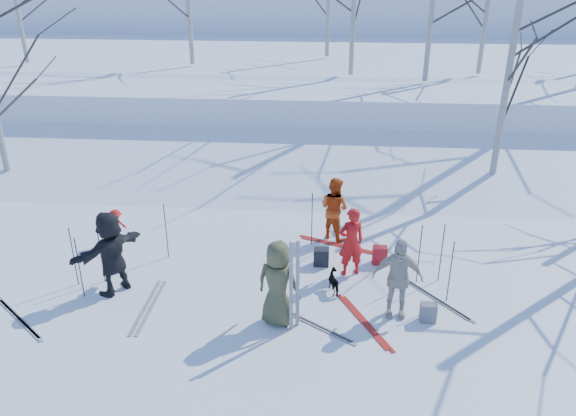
# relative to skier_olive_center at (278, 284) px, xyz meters

# --- Properties ---
(ground) EXTENTS (120.00, 120.00, 0.00)m
(ground) POSITION_rel_skier_olive_center_xyz_m (-0.00, 0.87, -0.85)
(ground) COLOR white
(ground) RESTS_ON ground
(snow_ramp) EXTENTS (70.00, 9.49, 4.12)m
(snow_ramp) POSITION_rel_skier_olive_center_xyz_m (-0.00, 7.87, -0.70)
(snow_ramp) COLOR white
(snow_ramp) RESTS_ON ground
(snow_plateau) EXTENTS (70.00, 18.00, 2.20)m
(snow_plateau) POSITION_rel_skier_olive_center_xyz_m (-0.00, 17.87, 0.15)
(snow_plateau) COLOR white
(snow_plateau) RESTS_ON ground
(far_hill) EXTENTS (90.00, 30.00, 6.00)m
(far_hill) POSITION_rel_skier_olive_center_xyz_m (-0.00, 38.87, 1.15)
(far_hill) COLOR white
(far_hill) RESTS_ON ground
(skier_olive_center) EXTENTS (0.96, 0.77, 1.70)m
(skier_olive_center) POSITION_rel_skier_olive_center_xyz_m (0.00, 0.00, 0.00)
(skier_olive_center) COLOR #444529
(skier_olive_center) RESTS_ON ground
(skier_red_north) EXTENTS (0.66, 0.55, 1.56)m
(skier_red_north) POSITION_rel_skier_olive_center_xyz_m (1.39, 1.88, -0.07)
(skier_red_north) COLOR red
(skier_red_north) RESTS_ON ground
(skier_redor_behind) EXTENTS (0.97, 0.93, 1.57)m
(skier_redor_behind) POSITION_rel_skier_olive_center_xyz_m (1.02, 3.56, -0.07)
(skier_redor_behind) COLOR #C2400E
(skier_redor_behind) RESTS_ON ground
(skier_red_seated) EXTENTS (0.51, 0.64, 0.87)m
(skier_red_seated) POSITION_rel_skier_olive_center_xyz_m (-4.15, 2.87, -0.41)
(skier_red_seated) COLOR red
(skier_red_seated) RESTS_ON ground
(skier_cream_east) EXTENTS (0.98, 0.46, 1.64)m
(skier_cream_east) POSITION_rel_skier_olive_center_xyz_m (2.22, 0.42, -0.03)
(skier_cream_east) COLOR beige
(skier_cream_east) RESTS_ON ground
(skier_grey_west) EXTENTS (1.36, 1.67, 1.79)m
(skier_grey_west) POSITION_rel_skier_olive_center_xyz_m (-3.45, 0.81, 0.04)
(skier_grey_west) COLOR black
(skier_grey_west) RESTS_ON ground
(dog) EXTENTS (0.43, 0.59, 0.45)m
(dog) POSITION_rel_skier_olive_center_xyz_m (1.08, 1.14, -0.62)
(dog) COLOR black
(dog) RESTS_ON ground
(upright_ski_left) EXTENTS (0.07, 0.15, 1.90)m
(upright_ski_left) POSITION_rel_skier_olive_center_xyz_m (0.26, -0.27, 0.10)
(upright_ski_left) COLOR silver
(upright_ski_left) RESTS_ON ground
(upright_ski_right) EXTENTS (0.09, 0.22, 1.89)m
(upright_ski_right) POSITION_rel_skier_olive_center_xyz_m (0.37, -0.17, 0.10)
(upright_ski_right) COLOR silver
(upright_ski_right) RESTS_ON ground
(ski_pair_a) EXTENTS (2.04, 2.09, 0.02)m
(ski_pair_a) POSITION_rel_skier_olive_center_xyz_m (3.10, 1.02, -0.84)
(ski_pair_a) COLOR silver
(ski_pair_a) RESTS_ON ground
(ski_pair_b) EXTENTS (1.73, 2.06, 0.02)m
(ski_pair_b) POSITION_rel_skier_olive_center_xyz_m (1.63, 0.11, -0.84)
(ski_pair_b) COLOR #A61E17
(ski_pair_b) RESTS_ON ground
(ski_pair_c) EXTENTS (0.23, 1.90, 0.02)m
(ski_pair_c) POSITION_rel_skier_olive_center_xyz_m (-2.61, 0.28, -0.84)
(ski_pair_c) COLOR silver
(ski_pair_c) RESTS_ON ground
(ski_pair_d) EXTENTS (2.06, 2.10, 0.02)m
(ski_pair_d) POSITION_rel_skier_olive_center_xyz_m (-4.97, -0.30, -0.84)
(ski_pair_d) COLOR silver
(ski_pair_d) RESTS_ON ground
(ski_pair_e) EXTENTS (1.52, 2.04, 0.02)m
(ski_pair_e) POSITION_rel_skier_olive_center_xyz_m (1.11, 3.16, -0.84)
(ski_pair_e) COLOR #A61E17
(ski_pair_e) RESTS_ON ground
(ski_pair_f) EXTENTS (1.98, 2.09, 0.02)m
(ski_pair_f) POSITION_rel_skier_olive_center_xyz_m (0.65, -0.03, -0.84)
(ski_pair_f) COLOR silver
(ski_pair_f) RESTS_ON ground
(ski_pole_a) EXTENTS (0.02, 0.02, 1.34)m
(ski_pole_a) POSITION_rel_skier_olive_center_xyz_m (1.04, 3.63, -0.18)
(ski_pole_a) COLOR black
(ski_pole_a) RESTS_ON ground
(ski_pole_b) EXTENTS (0.02, 0.02, 1.34)m
(ski_pole_b) POSITION_rel_skier_olive_center_xyz_m (2.81, 1.66, -0.18)
(ski_pole_b) COLOR black
(ski_pole_b) RESTS_ON ground
(ski_pole_c) EXTENTS (0.02, 0.02, 1.34)m
(ski_pole_c) POSITION_rel_skier_olive_center_xyz_m (0.50, 3.16, -0.18)
(ski_pole_c) COLOR black
(ski_pole_c) RESTS_ON ground
(ski_pole_d) EXTENTS (0.02, 0.02, 1.34)m
(ski_pole_d) POSITION_rel_skier_olive_center_xyz_m (-3.83, 1.15, -0.18)
(ski_pole_d) COLOR black
(ski_pole_d) RESTS_ON ground
(ski_pole_e) EXTENTS (0.02, 0.02, 1.34)m
(ski_pole_e) POSITION_rel_skier_olive_center_xyz_m (-4.04, 0.55, -0.18)
(ski_pole_e) COLOR black
(ski_pole_e) RESTS_ON ground
(ski_pole_f) EXTENTS (0.02, 0.02, 1.34)m
(ski_pole_f) POSITION_rel_skier_olive_center_xyz_m (3.28, 1.74, -0.18)
(ski_pole_f) COLOR black
(ski_pole_f) RESTS_ON ground
(ski_pole_g) EXTENTS (0.02, 0.02, 1.34)m
(ski_pole_g) POSITION_rel_skier_olive_center_xyz_m (-2.75, 2.27, -0.18)
(ski_pole_g) COLOR black
(ski_pole_g) RESTS_ON ground
(ski_pole_h) EXTENTS (0.02, 0.02, 1.34)m
(ski_pole_h) POSITION_rel_skier_olive_center_xyz_m (-4.34, 0.97, -0.18)
(ski_pole_h) COLOR black
(ski_pole_h) RESTS_ON ground
(ski_pole_i) EXTENTS (0.02, 0.02, 1.34)m
(ski_pole_i) POSITION_rel_skier_olive_center_xyz_m (3.32, 0.98, -0.18)
(ski_pole_i) COLOR black
(ski_pole_i) RESTS_ON ground
(backpack_red) EXTENTS (0.32, 0.22, 0.42)m
(backpack_red) POSITION_rel_skier_olive_center_xyz_m (2.07, 2.37, -0.64)
(backpack_red) COLOR maroon
(backpack_red) RESTS_ON ground
(backpack_grey) EXTENTS (0.30, 0.20, 0.38)m
(backpack_grey) POSITION_rel_skier_olive_center_xyz_m (2.83, 0.25, -0.66)
(backpack_grey) COLOR slate
(backpack_grey) RESTS_ON ground
(backpack_dark) EXTENTS (0.34, 0.24, 0.40)m
(backpack_dark) POSITION_rel_skier_olive_center_xyz_m (0.76, 2.20, -0.65)
(backpack_dark) COLOR black
(backpack_dark) RESTS_ON ground
(birch_plateau_e) EXTENTS (3.82, 3.82, 4.59)m
(birch_plateau_e) POSITION_rel_skier_olive_center_xyz_m (6.42, 13.32, 3.65)
(birch_plateau_e) COLOR silver
(birch_plateau_e) RESTS_ON snow_plateau
(birch_plateau_f) EXTENTS (3.86, 3.86, 4.66)m
(birch_plateau_f) POSITION_rel_skier_olive_center_xyz_m (-11.87, 14.18, 3.68)
(birch_plateau_f) COLOR silver
(birch_plateau_f) RESTS_ON snow_plateau
(birch_plateau_g) EXTENTS (3.91, 3.91, 4.72)m
(birch_plateau_g) POSITION_rel_skier_olive_center_xyz_m (1.56, 12.68, 3.71)
(birch_plateau_g) COLOR silver
(birch_plateau_g) RESTS_ON snow_plateau
(birch_edge_e) EXTENTS (4.41, 4.41, 5.44)m
(birch_edge_e) POSITION_rel_skier_olive_center_xyz_m (5.61, 6.87, 1.87)
(birch_edge_e) COLOR silver
(birch_edge_e) RESTS_ON ground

